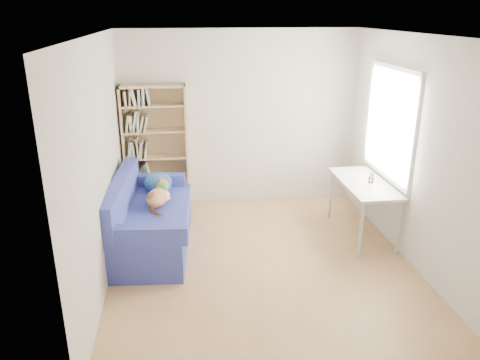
% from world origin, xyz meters
% --- Properties ---
extents(ground, '(4.00, 4.00, 0.00)m').
position_xyz_m(ground, '(0.00, 0.00, 0.00)').
color(ground, '#A67A4B').
rests_on(ground, ground).
extents(room_shell, '(3.54, 4.04, 2.62)m').
position_xyz_m(room_shell, '(0.10, 0.03, 1.64)').
color(room_shell, silver).
rests_on(room_shell, ground).
extents(sofa, '(1.02, 1.92, 0.92)m').
position_xyz_m(sofa, '(-1.33, 0.62, 0.35)').
color(sofa, navy).
rests_on(sofa, ground).
extents(bookshelf, '(0.93, 0.29, 1.85)m').
position_xyz_m(bookshelf, '(-1.26, 1.84, 0.85)').
color(bookshelf, tan).
rests_on(bookshelf, ground).
extents(desk, '(0.58, 1.26, 0.75)m').
position_xyz_m(desk, '(1.44, 0.55, 0.68)').
color(desk, silver).
rests_on(desk, ground).
extents(pen_cup, '(0.08, 0.08, 0.14)m').
position_xyz_m(pen_cup, '(1.51, 0.52, 0.80)').
color(pen_cup, white).
rests_on(pen_cup, desk).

